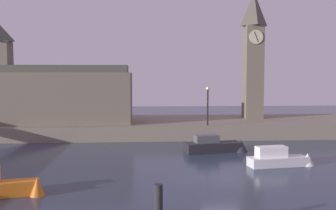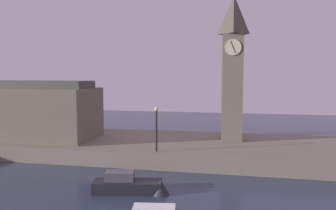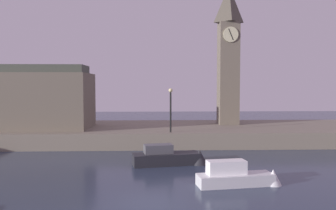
% 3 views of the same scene
% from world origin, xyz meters
% --- Properties ---
extents(ground_plane, '(120.00, 120.00, 0.00)m').
position_xyz_m(ground_plane, '(0.00, 0.00, 0.00)').
color(ground_plane, '#2D384C').
extents(far_embankment, '(70.00, 12.00, 1.50)m').
position_xyz_m(far_embankment, '(0.00, 20.00, 0.75)').
color(far_embankment, slate).
rests_on(far_embankment, ground).
extents(clock_tower, '(2.34, 2.38, 15.05)m').
position_xyz_m(clock_tower, '(8.13, 21.59, 9.32)').
color(clock_tower, '#6B6051').
rests_on(clock_tower, far_embankment).
extents(parliament_hall, '(15.14, 6.53, 10.59)m').
position_xyz_m(parliament_hall, '(-14.41, 18.63, 4.65)').
color(parliament_hall, '#6B6051').
rests_on(parliament_hall, far_embankment).
extents(streetlamp, '(0.36, 0.36, 4.00)m').
position_xyz_m(streetlamp, '(1.52, 14.93, 3.98)').
color(streetlamp, black).
rests_on(streetlamp, far_embankment).
extents(boat_barge_dark, '(5.77, 2.40, 1.63)m').
position_xyz_m(boat_barge_dark, '(1.41, 8.47, 0.53)').
color(boat_barge_dark, '#232328').
rests_on(boat_barge_dark, ground).
extents(boat_ferry_white, '(5.16, 1.94, 1.65)m').
position_xyz_m(boat_ferry_white, '(5.11, 3.00, 0.51)').
color(boat_ferry_white, silver).
rests_on(boat_ferry_white, ground).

